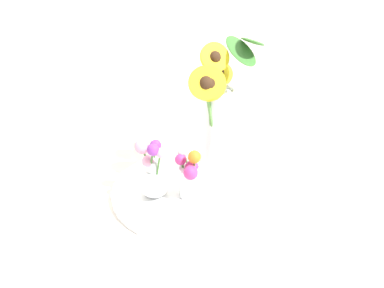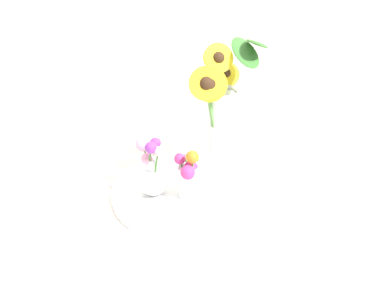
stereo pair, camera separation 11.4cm
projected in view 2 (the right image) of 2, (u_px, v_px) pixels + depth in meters
The scene contains 5 objects.
ground_plane at pixel (211, 206), 1.17m from camera, with size 6.00×6.00×0.00m, color silver.
serving_tray at pixel (192, 191), 1.21m from camera, with size 0.43×0.43×0.02m.
mason_jar_sunflowers at pixel (221, 121), 1.19m from camera, with size 0.23×0.19×0.40m.
vase_small_center at pixel (191, 176), 1.16m from camera, with size 0.08×0.10×0.14m.
vase_bulb_right at pixel (152, 173), 1.16m from camera, with size 0.08×0.10×0.17m.
Camera 2 is at (-0.28, -0.91, 0.69)m, focal length 42.00 mm.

